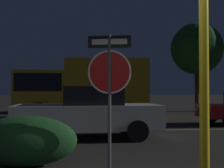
{
  "coord_description": "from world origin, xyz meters",
  "views": [
    {
      "loc": [
        -0.3,
        -3.5,
        1.38
      ],
      "look_at": [
        0.6,
        4.28,
        1.57
      ],
      "focal_mm": 50.0,
      "sensor_mm": 36.0,
      "label": 1
    }
  ],
  "objects": [
    {
      "name": "delivery_truck",
      "position": [
        0.01,
        13.25,
        1.65
      ],
      "size": [
        7.07,
        2.64,
        3.09
      ],
      "rotation": [
        0.0,
        0.0,
        1.51
      ],
      "color": "gold",
      "rests_on": "ground_plane"
    },
    {
      "name": "yellow_pole_right",
      "position": [
        1.22,
        0.07,
        1.44
      ],
      "size": [
        0.11,
        0.11,
        2.87
      ],
      "primitive_type": "cylinder",
      "color": "yellow",
      "rests_on": "ground_plane"
    },
    {
      "name": "tree_2",
      "position": [
        8.08,
        17.33,
        4.36
      ],
      "size": [
        3.61,
        3.61,
        6.18
      ],
      "color": "#422D1E",
      "rests_on": "ground_plane"
    },
    {
      "name": "road_center_stripe",
      "position": [
        0.0,
        7.41,
        0.0
      ],
      "size": [
        38.48,
        0.12,
        0.01
      ],
      "primitive_type": "cube",
      "color": "gold",
      "rests_on": "ground_plane"
    },
    {
      "name": "hedge_bush_2",
      "position": [
        -1.23,
        2.38,
        0.47
      ],
      "size": [
        1.91,
        0.72,
        0.94
      ],
      "primitive_type": "ellipsoid",
      "color": "#19421E",
      "rests_on": "ground_plane"
    },
    {
      "name": "stop_sign",
      "position": [
        0.3,
        2.1,
        1.7
      ],
      "size": [
        0.77,
        0.21,
        2.41
      ],
      "rotation": [
        0.0,
        0.0,
        -0.24
      ],
      "color": "#4C4C51",
      "rests_on": "ground_plane"
    },
    {
      "name": "passing_car_2",
      "position": [
        0.07,
        5.76,
        0.76
      ],
      "size": [
        4.35,
        2.16,
        1.53
      ],
      "rotation": [
        0.0,
        0.0,
        1.61
      ],
      "color": "silver",
      "rests_on": "ground_plane"
    }
  ]
}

